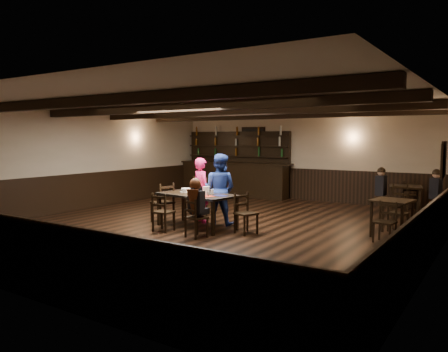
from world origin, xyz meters
The scene contains 25 objects.
ground centered at (0.00, 0.00, 0.00)m, with size 10.00×10.00×0.00m, color black.
room_shell centered at (0.01, 0.04, 1.75)m, with size 9.02×10.02×2.71m.
dining_table centered at (-0.30, -0.40, 0.68)m, with size 1.88×1.11×0.75m.
chair_near_left centered at (-0.66, -1.17, 0.48)m, with size 0.41×0.39×0.83m.
chair_near_right centered at (0.26, -1.26, 0.47)m, with size 0.45×0.43×0.80m.
chair_end_left centered at (-1.25, -0.39, 0.55)m, with size 0.51×0.52×0.94m.
chair_end_right centered at (0.87, -0.33, 0.49)m, with size 0.49×0.50×0.85m.
chair_far_pushed centered at (-1.17, 0.80, 0.58)m, with size 0.47×0.45×0.99m.
woman_pink centered at (-0.58, 0.16, 0.76)m, with size 0.55×0.36×1.52m, color #E4206D.
man_blue centered at (-0.08, 0.17, 0.81)m, with size 0.79×0.61×1.62m, color navy.
seated_person centered at (0.28, -1.21, 0.80)m, with size 0.31×0.46×0.75m.
cake centered at (-0.70, -0.28, 0.79)m, with size 0.27×0.27×0.09m.
plate_stack_a centered at (-0.33, -0.42, 0.82)m, with size 0.14×0.14×0.14m, color white.
plate_stack_b centered at (-0.08, -0.36, 0.84)m, with size 0.15×0.15×0.17m, color white.
tea_light centered at (-0.27, -0.31, 0.78)m, with size 0.05×0.05×0.06m.
salt_shaker centered at (0.07, -0.56, 0.79)m, with size 0.03×0.03×0.08m, color silver.
pepper_shaker centered at (0.12, -0.57, 0.80)m, with size 0.04×0.04×0.09m, color #A5A8AD.
drink_glass centered at (0.04, -0.30, 0.81)m, with size 0.07×0.07×0.11m, color silver.
menu_red centered at (0.12, -0.59, 0.75)m, with size 0.30×0.21×0.00m, color #A01F11.
menu_blue centered at (0.31, -0.36, 0.75)m, with size 0.30×0.21×0.00m, color #0F144C.
bar_counter centered at (-2.48, 4.72, 0.73)m, with size 4.17×0.70×2.20m.
back_table_a centered at (3.52, 1.02, 0.64)m, with size 0.82×0.82×0.75m.
back_table_b centered at (3.23, 3.87, 0.65)m, with size 0.93×0.93×0.75m.
bg_patron_left centered at (2.64, 3.78, 0.84)m, with size 0.23×0.37×0.74m.
bg_patron_right centered at (3.94, 3.89, 0.84)m, with size 0.28×0.39×0.74m.
Camera 1 is at (5.43, -8.06, 1.98)m, focal length 35.00 mm.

